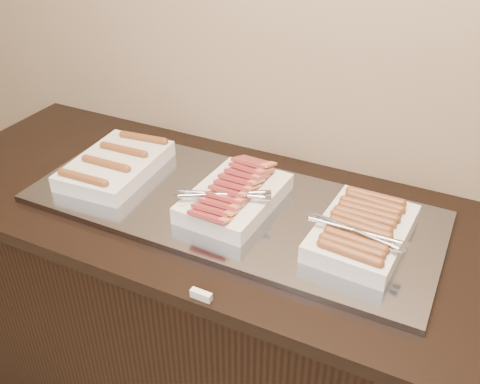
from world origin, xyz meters
name	(u,v)px	position (x,y,z in m)	size (l,w,h in m)	color
counter	(236,319)	(0.00, 2.13, 0.45)	(2.06, 0.76, 0.90)	black
warming_tray	(231,207)	(-0.02, 2.13, 0.91)	(1.20, 0.50, 0.02)	gray
dish_left	(116,165)	(-0.43, 2.13, 0.95)	(0.26, 0.37, 0.07)	silver
dish_center	(234,195)	(0.00, 2.13, 0.96)	(0.27, 0.35, 0.10)	silver
dish_right	(362,230)	(0.37, 2.13, 0.96)	(0.27, 0.34, 0.08)	silver
label_holder	(201,295)	(0.09, 1.77, 0.91)	(0.05, 0.02, 0.02)	silver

